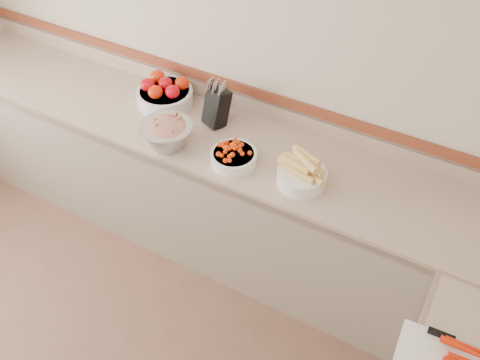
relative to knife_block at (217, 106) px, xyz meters
The scene contains 7 objects.
back_wall 0.35m from the knife_block, 75.05° to the left, with size 4.00×4.00×0.00m, color beige.
counter_back 0.58m from the knife_block, 66.64° to the right, with size 4.00×0.65×1.08m.
knife_block is the anchor object (origin of this frame).
tomato_bowl 0.38m from the knife_block, behind, with size 0.34×0.34×0.17m.
cherry_tomato_bowl 0.37m from the knife_block, 44.89° to the right, with size 0.25×0.25×0.14m.
corn_bowl 0.68m from the knife_block, 19.01° to the right, with size 0.28×0.26×0.19m.
rhubarb_bowl 0.34m from the knife_block, 114.12° to the right, with size 0.29×0.29×0.17m.
Camera 1 is at (1.27, -0.32, 2.85)m, focal length 40.00 mm.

